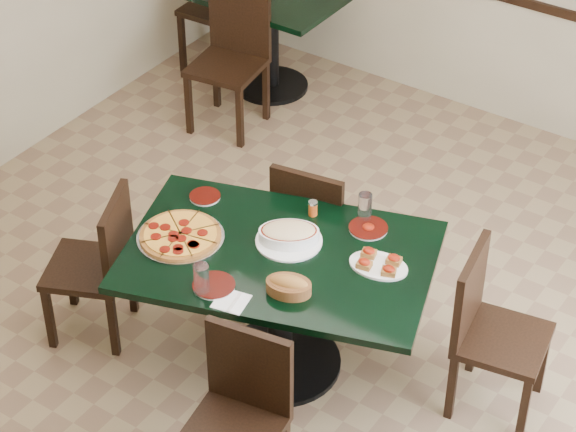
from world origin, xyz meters
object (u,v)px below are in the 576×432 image
Objects in this scene: bread_basket at (289,286)px; back_table at (271,23)px; chair_right at (488,324)px; lasagna_casserole at (289,235)px; main_table at (280,282)px; pepperoni_pizza at (180,235)px; chair_left at (100,260)px; bruschetta_platter at (379,263)px; chair_far at (314,223)px; back_chair_near at (233,50)px; back_chair_left at (230,1)px; chair_near at (240,409)px.

back_table is at bearing 108.08° from bread_basket.
chair_right is 3.56× the size of bread_basket.
main_table is at bearing -115.94° from lasagna_casserole.
chair_left is at bearing -164.21° from pepperoni_pizza.
chair_left is at bearing -168.28° from bruschetta_platter.
back_table is 2.28m from chair_far.
chair_far reaches higher than bread_basket.
chair_left is 2.23m from back_chair_near.
back_chair_left is 3.42m from bread_basket.
lasagna_casserole is at bearing 105.69° from bread_basket.
chair_left reaches higher than pepperoni_pizza.
back_chair_near is (-1.45, 1.23, 0.05)m from chair_far.
chair_left reaches higher than main_table.
main_table is at bearing 97.38° from chair_far.
back_chair_near is (-1.63, 1.82, -0.03)m from main_table.
chair_right is at bearing 18.30° from bread_basket.
bruschetta_platter is at bearing 46.45° from back_chair_left.
lasagna_casserole is (-0.99, -0.26, 0.29)m from chair_right.
back_chair_left is (-1.87, 1.77, 0.08)m from chair_far.
chair_near is 0.95m from lasagna_casserole.
chair_far reaches higher than back_table.
chair_right is 2.98m from back_chair_near.
chair_left is 1.17m from bread_basket.
bread_basket is at bearing 91.17° from chair_near.
back_chair_near is 2.31m from pepperoni_pizza.
chair_right reaches higher than chair_left.
chair_near is 3.47× the size of bread_basket.
chair_left is 2.01× the size of pepperoni_pizza.
chair_left reaches higher than back_table.
chair_right is 1.06m from lasagna_casserole.
back_table is 3.82× the size of bread_basket.
chair_near is 0.62m from bread_basket.
bruschetta_platter is at bearing 71.15° from chair_near.
bruschetta_platter is at bearing 38.90° from bread_basket.
chair_left reaches higher than bread_basket.
chair_near is at bearing -107.11° from bruschetta_platter.
back_chair_near reaches higher than pepperoni_pizza.
back_chair_left is at bearing 121.86° from pepperoni_pizza.
chair_left is 1.49m from bruschetta_platter.
chair_near is 3.21m from back_chair_near.
chair_near is at bearing -57.32° from back_table.
chair_right is 2.53× the size of lasagna_casserole.
bruschetta_platter is at bearing -45.21° from back_table.
back_table is 3.03× the size of bruschetta_platter.
pepperoni_pizza is (0.45, 0.13, 0.28)m from chair_left.
back_chair_left is 2.99m from pepperoni_pizza.
bruschetta_platter reaches higher than main_table.
main_table is 0.36m from bread_basket.
chair_far is 1.17m from chair_right.
bread_basket is (0.37, -0.80, 0.30)m from chair_far.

